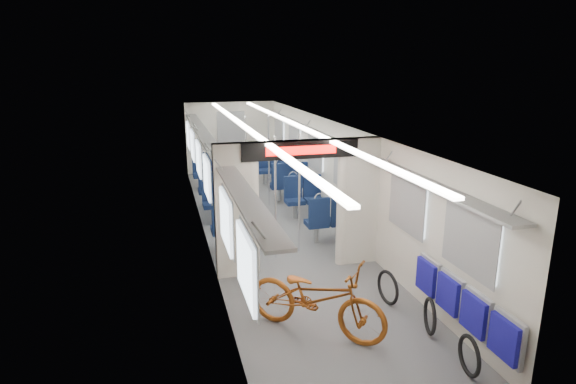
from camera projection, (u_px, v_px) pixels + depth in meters
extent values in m
plane|color=#515456|center=(273.00, 231.00, 10.46)|extent=(12.00, 12.00, 0.00)
cube|color=beige|center=(203.00, 184.00, 9.80)|extent=(0.02, 12.00, 2.30)
cube|color=beige|center=(337.00, 175.00, 10.52)|extent=(0.02, 12.00, 2.30)
cube|color=beige|center=(231.00, 137.00, 15.75)|extent=(2.90, 0.02, 2.30)
cube|color=beige|center=(416.00, 325.00, 4.57)|extent=(2.90, 0.02, 2.30)
cube|color=silver|center=(272.00, 125.00, 9.86)|extent=(2.90, 12.00, 0.02)
cube|color=white|center=(246.00, 127.00, 9.73)|extent=(0.12, 11.40, 0.04)
cube|color=white|center=(298.00, 126.00, 10.00)|extent=(0.12, 11.40, 0.04)
cube|color=beige|center=(234.00, 220.00, 8.06)|extent=(0.65, 0.18, 2.00)
cube|color=beige|center=(359.00, 209.00, 8.61)|extent=(0.65, 0.18, 2.00)
cube|color=beige|center=(299.00, 149.00, 8.03)|extent=(2.90, 0.18, 0.30)
cylinder|color=beige|center=(253.00, 218.00, 8.14)|extent=(0.20, 0.20, 2.00)
cylinder|color=beige|center=(342.00, 211.00, 8.53)|extent=(0.20, 0.20, 2.00)
cube|color=black|center=(301.00, 150.00, 7.93)|extent=(2.00, 0.03, 0.30)
cube|color=#FF0C07|center=(302.00, 150.00, 7.91)|extent=(1.20, 0.02, 0.14)
cube|color=silver|center=(246.00, 266.00, 5.27)|extent=(0.04, 1.00, 0.75)
cube|color=silver|center=(471.00, 242.00, 5.97)|extent=(0.04, 1.00, 0.75)
cube|color=silver|center=(226.00, 221.00, 6.76)|extent=(0.04, 1.00, 0.75)
cube|color=silver|center=(408.00, 206.00, 7.46)|extent=(0.04, 1.00, 0.75)
cube|color=silver|center=(207.00, 177.00, 9.27)|extent=(0.04, 1.00, 0.75)
cube|color=silver|center=(344.00, 169.00, 9.98)|extent=(0.04, 1.00, 0.75)
cube|color=silver|center=(199.00, 159.00, 11.05)|extent=(0.04, 1.00, 0.75)
cube|color=silver|center=(316.00, 153.00, 11.75)|extent=(0.04, 1.00, 0.75)
cube|color=silver|center=(193.00, 145.00, 12.82)|extent=(0.04, 1.00, 0.75)
cube|color=silver|center=(295.00, 141.00, 13.52)|extent=(0.04, 1.00, 0.75)
cube|color=silver|center=(188.00, 135.00, 14.49)|extent=(0.04, 1.00, 0.75)
cube|color=silver|center=(280.00, 132.00, 15.20)|extent=(0.04, 1.00, 0.75)
cube|color=gray|center=(245.00, 198.00, 5.90)|extent=(0.30, 3.60, 0.04)
cube|color=gray|center=(430.00, 184.00, 6.54)|extent=(0.30, 3.60, 0.04)
cube|color=gray|center=(202.00, 131.00, 11.50)|extent=(0.30, 7.60, 0.04)
cube|color=gray|center=(303.00, 127.00, 12.13)|extent=(0.30, 7.60, 0.04)
cube|color=gray|center=(231.00, 142.00, 15.74)|extent=(0.90, 0.05, 2.00)
imported|color=#914815|center=(316.00, 298.00, 6.42)|extent=(1.94, 1.83, 1.04)
cube|color=gray|center=(508.00, 338.00, 5.37)|extent=(0.06, 0.49, 0.55)
cube|color=navy|center=(504.00, 339.00, 5.36)|extent=(0.06, 0.45, 0.47)
cube|color=gray|center=(478.00, 314.00, 5.88)|extent=(0.06, 0.49, 0.55)
cube|color=navy|center=(473.00, 315.00, 5.87)|extent=(0.06, 0.45, 0.47)
cube|color=gray|center=(452.00, 294.00, 6.40)|extent=(0.06, 0.49, 0.55)
cube|color=navy|center=(448.00, 294.00, 6.38)|extent=(0.06, 0.45, 0.47)
cube|color=gray|center=(430.00, 276.00, 6.91)|extent=(0.06, 0.49, 0.55)
cube|color=navy|center=(426.00, 277.00, 6.89)|extent=(0.06, 0.45, 0.47)
torus|color=black|center=(469.00, 358.00, 5.61)|extent=(0.12, 0.50, 0.50)
torus|color=black|center=(430.00, 318.00, 6.47)|extent=(0.19, 0.51, 0.51)
torus|color=black|center=(388.00, 289.00, 7.27)|extent=(0.12, 0.54, 0.53)
cube|color=#0D1B3D|center=(247.00, 228.00, 9.45)|extent=(0.47, 0.43, 0.10)
cylinder|color=gray|center=(248.00, 239.00, 9.51)|extent=(0.10, 0.10, 0.35)
cube|color=#0D1B3D|center=(249.00, 214.00, 9.20)|extent=(0.47, 0.08, 0.57)
torus|color=silver|center=(248.00, 200.00, 9.13)|extent=(0.23, 0.03, 0.23)
cube|color=#0D1B3D|center=(234.00, 203.00, 11.09)|extent=(0.47, 0.43, 0.10)
cylinder|color=gray|center=(234.00, 212.00, 11.15)|extent=(0.10, 0.10, 0.35)
cube|color=#0D1B3D|center=(232.00, 187.00, 11.17)|extent=(0.47, 0.08, 0.57)
torus|color=silver|center=(232.00, 175.00, 11.09)|extent=(0.23, 0.03, 0.23)
cube|color=#0D1B3D|center=(223.00, 230.00, 9.34)|extent=(0.47, 0.43, 0.10)
cylinder|color=gray|center=(224.00, 241.00, 9.40)|extent=(0.10, 0.10, 0.35)
cube|color=#0D1B3D|center=(224.00, 216.00, 9.08)|extent=(0.47, 0.08, 0.57)
torus|color=silver|center=(224.00, 202.00, 9.01)|extent=(0.23, 0.03, 0.23)
cube|color=#0D1B3D|center=(213.00, 205.00, 10.97)|extent=(0.47, 0.43, 0.10)
cylinder|color=gray|center=(214.00, 214.00, 11.03)|extent=(0.10, 0.10, 0.35)
cube|color=#0D1B3D|center=(212.00, 189.00, 11.05)|extent=(0.47, 0.08, 0.57)
torus|color=silver|center=(211.00, 177.00, 10.97)|extent=(0.23, 0.03, 0.23)
cube|color=#0D1B3D|center=(316.00, 223.00, 9.71)|extent=(0.43, 0.40, 0.10)
cylinder|color=gray|center=(316.00, 234.00, 9.77)|extent=(0.10, 0.10, 0.35)
cube|color=#0D1B3D|center=(319.00, 211.00, 9.48)|extent=(0.43, 0.08, 0.52)
torus|color=silver|center=(319.00, 198.00, 9.41)|extent=(0.22, 0.03, 0.22)
cube|color=#0D1B3D|center=(295.00, 201.00, 11.22)|extent=(0.43, 0.40, 0.10)
cylinder|color=gray|center=(295.00, 211.00, 11.28)|extent=(0.10, 0.10, 0.35)
cube|color=#0D1B3D|center=(293.00, 187.00, 11.29)|extent=(0.43, 0.08, 0.52)
torus|color=silver|center=(293.00, 176.00, 11.22)|extent=(0.22, 0.03, 0.22)
cube|color=#0D1B3D|center=(338.00, 221.00, 9.83)|extent=(0.43, 0.40, 0.10)
cylinder|color=gray|center=(338.00, 232.00, 9.89)|extent=(0.10, 0.10, 0.35)
cube|color=#0D1B3D|center=(342.00, 209.00, 9.60)|extent=(0.43, 0.08, 0.52)
torus|color=silver|center=(342.00, 197.00, 9.53)|extent=(0.22, 0.03, 0.22)
cube|color=#0D1B3D|center=(314.00, 200.00, 11.34)|extent=(0.43, 0.40, 0.10)
cylinder|color=gray|center=(314.00, 209.00, 11.40)|extent=(0.10, 0.10, 0.35)
cube|color=#0D1B3D|center=(312.00, 186.00, 11.41)|extent=(0.43, 0.08, 0.52)
torus|color=silver|center=(312.00, 175.00, 11.34)|extent=(0.22, 0.03, 0.22)
cube|color=#0D1B3D|center=(226.00, 189.00, 12.27)|extent=(0.47, 0.43, 0.10)
cylinder|color=gray|center=(226.00, 198.00, 12.33)|extent=(0.10, 0.10, 0.35)
cube|color=#0D1B3D|center=(227.00, 178.00, 12.02)|extent=(0.47, 0.08, 0.57)
torus|color=silver|center=(226.00, 167.00, 11.95)|extent=(0.23, 0.03, 0.23)
cube|color=#0D1B3D|center=(218.00, 174.00, 13.91)|extent=(0.47, 0.43, 0.10)
cylinder|color=gray|center=(218.00, 182.00, 13.97)|extent=(0.10, 0.10, 0.35)
cube|color=#0D1B3D|center=(217.00, 162.00, 13.99)|extent=(0.47, 0.08, 0.57)
torus|color=silver|center=(216.00, 152.00, 13.91)|extent=(0.23, 0.03, 0.23)
cube|color=#0D1B3D|center=(208.00, 191.00, 12.16)|extent=(0.47, 0.43, 0.10)
cylinder|color=gray|center=(208.00, 199.00, 12.22)|extent=(0.10, 0.10, 0.35)
cube|color=#0D1B3D|center=(208.00, 179.00, 11.91)|extent=(0.47, 0.08, 0.57)
torus|color=silver|center=(207.00, 168.00, 11.83)|extent=(0.23, 0.03, 0.23)
cube|color=#0D1B3D|center=(201.00, 175.00, 13.80)|extent=(0.47, 0.43, 0.10)
cylinder|color=gray|center=(202.00, 183.00, 13.85)|extent=(0.10, 0.10, 0.35)
cube|color=#0D1B3D|center=(200.00, 163.00, 13.87)|extent=(0.47, 0.08, 0.57)
torus|color=silver|center=(200.00, 153.00, 13.80)|extent=(0.23, 0.03, 0.23)
cube|color=#0D1B3D|center=(279.00, 186.00, 12.63)|extent=(0.49, 0.45, 0.10)
cylinder|color=gray|center=(279.00, 194.00, 12.69)|extent=(0.10, 0.10, 0.35)
cube|color=#0D1B3D|center=(281.00, 174.00, 12.37)|extent=(0.49, 0.09, 0.59)
torus|color=silver|center=(281.00, 163.00, 12.29)|extent=(0.24, 0.03, 0.24)
cube|color=#0D1B3D|center=(264.00, 171.00, 14.35)|extent=(0.49, 0.45, 0.10)
cylinder|color=gray|center=(265.00, 178.00, 14.40)|extent=(0.10, 0.10, 0.35)
cube|color=#0D1B3D|center=(263.00, 158.00, 14.43)|extent=(0.49, 0.09, 0.59)
torus|color=silver|center=(263.00, 149.00, 14.35)|extent=(0.24, 0.03, 0.24)
cube|color=#0D1B3D|center=(296.00, 185.00, 12.75)|extent=(0.49, 0.45, 0.10)
cylinder|color=gray|center=(296.00, 193.00, 12.81)|extent=(0.10, 0.10, 0.35)
cube|color=#0D1B3D|center=(298.00, 173.00, 12.49)|extent=(0.49, 0.09, 0.59)
torus|color=silver|center=(298.00, 162.00, 12.41)|extent=(0.24, 0.03, 0.24)
cube|color=#0D1B3D|center=(280.00, 170.00, 14.46)|extent=(0.49, 0.45, 0.10)
cylinder|color=gray|center=(280.00, 177.00, 14.52)|extent=(0.10, 0.10, 0.35)
cube|color=#0D1B3D|center=(278.00, 158.00, 14.54)|extent=(0.49, 0.09, 0.59)
torus|color=silver|center=(278.00, 148.00, 14.46)|extent=(0.24, 0.03, 0.24)
cylinder|color=silver|center=(275.00, 199.00, 8.75)|extent=(0.04, 0.04, 2.30)
cylinder|color=silver|center=(299.00, 194.00, 9.06)|extent=(0.04, 0.04, 2.30)
cylinder|color=silver|center=(246.00, 163.00, 11.77)|extent=(0.04, 0.04, 2.30)
cylinder|color=silver|center=(269.00, 161.00, 12.03)|extent=(0.04, 0.04, 2.30)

